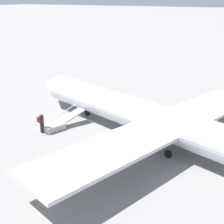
# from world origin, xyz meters

# --- Properties ---
(ground_plane) EXTENTS (600.00, 600.00, 0.00)m
(ground_plane) POSITION_xyz_m (0.00, 0.00, 0.00)
(ground_plane) COLOR gray
(airplane_main) EXTENTS (29.50, 22.94, 6.49)m
(airplane_main) POSITION_xyz_m (-0.87, 0.27, 1.94)
(airplane_main) COLOR silver
(airplane_main) RESTS_ON ground
(boarding_stairs) EXTENTS (2.13, 4.13, 1.64)m
(boarding_stairs) POSITION_xyz_m (8.04, 1.49, 0.37)
(boarding_stairs) COLOR #B2B2B7
(boarding_stairs) RESTS_ON ground
(passenger) EXTENTS (0.42, 0.57, 1.74)m
(passenger) POSITION_xyz_m (8.68, 2.77, 1.00)
(passenger) COLOR #23232D
(passenger) RESTS_ON ground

